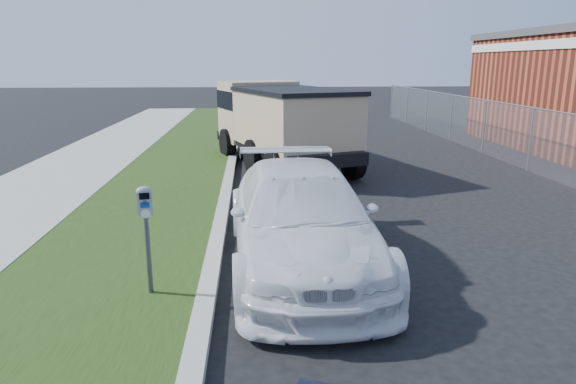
{
  "coord_description": "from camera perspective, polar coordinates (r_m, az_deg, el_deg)",
  "views": [
    {
      "loc": [
        -1.97,
        -7.07,
        3.05
      ],
      "look_at": [
        -1.4,
        1.0,
        1.0
      ],
      "focal_mm": 32.0,
      "sensor_mm": 36.0,
      "label": 1
    }
  ],
  "objects": [
    {
      "name": "ground",
      "position": [
        7.95,
        10.76,
        -8.61
      ],
      "size": [
        120.0,
        120.0,
        0.0
      ],
      "primitive_type": "plane",
      "color": "black",
      "rests_on": "ground"
    },
    {
      "name": "streetside",
      "position": [
        10.2,
        -24.55,
        -4.11
      ],
      "size": [
        6.12,
        50.0,
        0.15
      ],
      "color": "gray",
      "rests_on": "ground"
    },
    {
      "name": "chainlink_fence",
      "position": [
        16.27,
        25.5,
        6.53
      ],
      "size": [
        0.06,
        30.06,
        30.0
      ],
      "color": "slate",
      "rests_on": "ground"
    },
    {
      "name": "parking_meter",
      "position": [
        6.71,
        -15.52,
        -2.65
      ],
      "size": [
        0.22,
        0.17,
        1.42
      ],
      "rotation": [
        0.0,
        0.0,
        0.2
      ],
      "color": "#3F4247",
      "rests_on": "ground"
    },
    {
      "name": "white_wagon",
      "position": [
        7.8,
        1.46,
        -2.92
      ],
      "size": [
        2.26,
        5.23,
        1.5
      ],
      "primitive_type": "imported",
      "rotation": [
        0.0,
        0.0,
        0.03
      ],
      "color": "white",
      "rests_on": "ground"
    },
    {
      "name": "dump_truck",
      "position": [
        15.48,
        -0.96,
        8.01
      ],
      "size": [
        4.19,
        6.64,
        2.45
      ],
      "rotation": [
        0.0,
        0.0,
        0.33
      ],
      "color": "black",
      "rests_on": "ground"
    }
  ]
}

